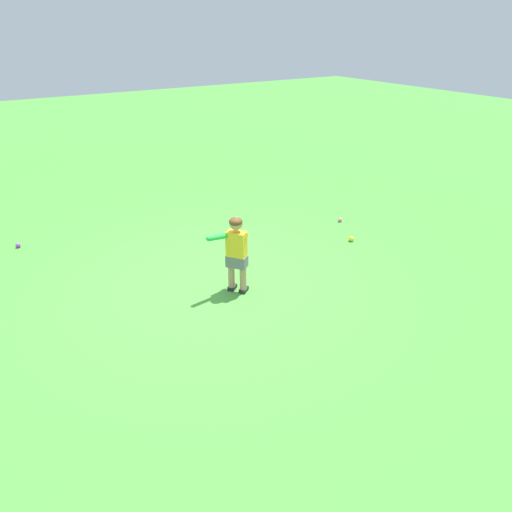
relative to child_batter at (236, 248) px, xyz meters
name	(u,v)px	position (x,y,z in m)	size (l,w,h in m)	color
ground_plane	(212,286)	(-0.30, -0.22, -0.65)	(40.00, 40.00, 0.00)	#479338
child_batter	(236,248)	(0.00, 0.00, 0.00)	(0.34, 0.63, 1.08)	#232328
play_ball_midfield	(351,239)	(-0.33, 2.41, -0.61)	(0.09, 0.09, 0.09)	yellow
play_ball_far_left	(340,220)	(-1.06, 2.82, -0.61)	(0.07, 0.07, 0.07)	pink
play_ball_by_bucket	(18,245)	(-3.07, -2.31, -0.61)	(0.08, 0.08, 0.08)	purple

